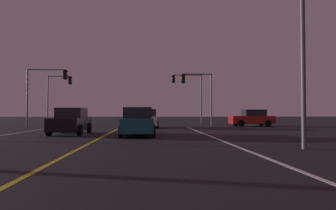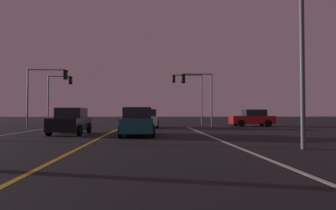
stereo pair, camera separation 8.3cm
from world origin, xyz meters
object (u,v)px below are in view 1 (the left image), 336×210
(car_lead_same_lane, at_px, (138,122))
(traffic_light_near_left, at_px, (47,84))
(traffic_light_far_left, at_px, (59,89))
(car_oncoming, at_px, (71,121))
(car_ahead_far, at_px, (147,119))
(traffic_light_far_right, at_px, (187,87))
(car_crossing_side, at_px, (252,118))
(street_lamp_right_near, at_px, (289,2))
(traffic_light_near_right, at_px, (197,87))

(car_lead_same_lane, height_order, traffic_light_near_left, traffic_light_near_left)
(car_lead_same_lane, relative_size, traffic_light_far_left, 0.78)
(car_lead_same_lane, height_order, traffic_light_far_left, traffic_light_far_left)
(car_lead_same_lane, xyz_separation_m, car_oncoming, (-4.36, 1.60, 0.00))
(car_ahead_far, xyz_separation_m, traffic_light_near_left, (-9.41, 0.99, 3.28))
(traffic_light_far_right, bearing_deg, car_oncoming, 56.75)
(car_ahead_far, distance_m, traffic_light_near_left, 10.01)
(car_crossing_side, xyz_separation_m, traffic_light_far_right, (-6.01, 4.51, 3.48))
(car_oncoming, bearing_deg, street_lamp_right_near, 51.32)
(traffic_light_near_right, bearing_deg, car_oncoming, 42.76)
(car_oncoming, relative_size, traffic_light_far_left, 0.78)
(traffic_light_far_left, xyz_separation_m, street_lamp_right_near, (15.50, -22.69, 1.56))
(traffic_light_far_right, bearing_deg, traffic_light_near_right, 91.81)
(traffic_light_far_right, xyz_separation_m, traffic_light_far_left, (-14.54, -0.00, -0.21))
(traffic_light_far_left, bearing_deg, car_ahead_far, -33.16)
(car_ahead_far, height_order, traffic_light_far_left, traffic_light_far_left)
(car_ahead_far, xyz_separation_m, traffic_light_near_right, (4.78, 0.99, 3.04))
(street_lamp_right_near, bearing_deg, car_crossing_side, -105.51)
(car_ahead_far, bearing_deg, traffic_light_near_right, -78.27)
(car_lead_same_lane, xyz_separation_m, traffic_light_near_right, (5.24, 10.48, 3.04))
(car_crossing_side, bearing_deg, traffic_light_far_left, -12.38)
(traffic_light_far_left, bearing_deg, traffic_light_near_left, -84.51)
(car_lead_same_lane, xyz_separation_m, car_crossing_side, (11.07, 11.47, 0.00))
(car_lead_same_lane, distance_m, car_oncoming, 4.65)
(car_crossing_side, relative_size, traffic_light_far_left, 0.78)
(traffic_light_far_left, bearing_deg, street_lamp_right_near, -55.66)
(traffic_light_far_left, bearing_deg, traffic_light_far_right, 0.00)
(traffic_light_near_left, bearing_deg, traffic_light_far_right, 21.44)
(car_oncoming, xyz_separation_m, car_crossing_side, (15.44, 9.86, 0.00))
(car_crossing_side, bearing_deg, traffic_light_near_right, 9.61)
(car_oncoming, relative_size, traffic_light_near_right, 0.83)
(car_crossing_side, bearing_deg, traffic_light_near_left, 2.83)
(traffic_light_far_left, height_order, street_lamp_right_near, street_lamp_right_near)
(car_ahead_far, relative_size, traffic_light_far_left, 0.78)
(traffic_light_near_left, bearing_deg, car_oncoming, -62.68)
(traffic_light_far_left, bearing_deg, car_lead_same_lane, -59.33)
(traffic_light_far_right, bearing_deg, traffic_light_near_left, 21.44)
(traffic_light_near_right, xyz_separation_m, traffic_light_far_right, (-0.17, 5.50, 0.44))
(car_crossing_side, distance_m, traffic_light_near_right, 6.66)
(traffic_light_near_left, distance_m, traffic_light_far_right, 15.05)
(car_lead_same_lane, bearing_deg, street_lamp_right_near, -138.08)
(car_oncoming, bearing_deg, car_ahead_far, 148.54)
(car_lead_same_lane, distance_m, car_crossing_side, 15.94)
(car_crossing_side, xyz_separation_m, traffic_light_near_left, (-20.02, -0.99, 3.28))
(car_crossing_side, xyz_separation_m, street_lamp_right_near, (-5.04, -18.18, 4.83))
(car_ahead_far, distance_m, traffic_light_far_right, 8.69)
(car_lead_same_lane, bearing_deg, traffic_light_near_left, 40.49)
(street_lamp_right_near, bearing_deg, car_lead_same_lane, -48.08)
(car_ahead_far, distance_m, car_crossing_side, 10.80)
(car_crossing_side, bearing_deg, car_lead_same_lane, 46.00)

